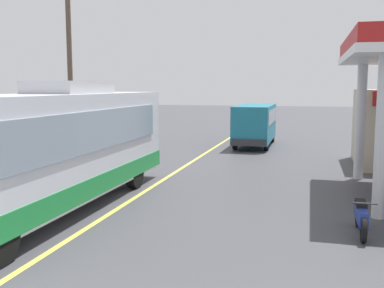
{
  "coord_description": "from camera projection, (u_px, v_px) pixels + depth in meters",
  "views": [
    {
      "loc": [
        5.33,
        -4.73,
        3.52
      ],
      "look_at": [
        1.5,
        10.0,
        1.6
      ],
      "focal_mm": 42.47,
      "sensor_mm": 36.0,
      "label": 1
    }
  ],
  "objects": [
    {
      "name": "ground",
      "position": [
        211.0,
        150.0,
        25.52
      ],
      "size": [
        120.0,
        120.0,
        0.0
      ],
      "primitive_type": "plane",
      "color": "#424247"
    },
    {
      "name": "lane_divider_stripe",
      "position": [
        188.0,
        164.0,
        20.72
      ],
      "size": [
        0.16,
        50.0,
        0.01
      ],
      "primitive_type": "cube",
      "color": "#D8CC4C",
      "rests_on": "ground"
    },
    {
      "name": "coach_bus_main",
      "position": [
        54.0,
        151.0,
        12.77
      ],
      "size": [
        2.6,
        11.04,
        3.69
      ],
      "color": "silver",
      "rests_on": "ground"
    },
    {
      "name": "minibus_opposing_lane",
      "position": [
        255.0,
        121.0,
        27.15
      ],
      "size": [
        2.04,
        6.13,
        2.44
      ],
      "color": "teal",
      "rests_on": "ground"
    },
    {
      "name": "motorcycle_parked_forecourt",
      "position": [
        361.0,
        216.0,
        10.86
      ],
      "size": [
        0.55,
        1.8,
        0.92
      ],
      "color": "black",
      "rests_on": "ground"
    },
    {
      "name": "utility_pole_roadside",
      "position": [
        70.0,
        69.0,
        21.59
      ],
      "size": [
        1.8,
        0.24,
        8.4
      ],
      "color": "brown",
      "rests_on": "ground"
    }
  ]
}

